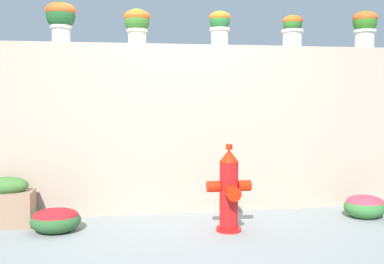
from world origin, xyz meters
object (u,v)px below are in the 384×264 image
object	(u,v)px
potted_plant_1	(61,17)
flower_bush_left	(365,205)
fire_hydrant	(229,192)
potted_plant_2	(137,23)
flower_bush_right	(56,219)
planter_box	(7,203)
potted_plant_4	(292,29)
potted_plant_5	(365,25)
potted_plant_3	(220,25)

from	to	relation	value
potted_plant_1	flower_bush_left	bearing A→B (deg)	-12.30
fire_hydrant	flower_bush_left	size ratio (longest dim) A/B	1.91
potted_plant_2	flower_bush_right	distance (m)	2.29
flower_bush_left	potted_plant_2	bearing A→B (deg)	163.68
flower_bush_left	flower_bush_right	size ratio (longest dim) A/B	0.92
flower_bush_left	planter_box	world-z (taller)	planter_box
potted_plant_4	potted_plant_5	bearing A→B (deg)	-2.77
potted_plant_5	fire_hydrant	world-z (taller)	potted_plant_5
potted_plant_5	fire_hydrant	size ratio (longest dim) A/B	0.55
potted_plant_1	fire_hydrant	bearing A→B (deg)	-30.27
potted_plant_2	potted_plant_4	world-z (taller)	potted_plant_2
potted_plant_3	potted_plant_4	world-z (taller)	potted_plant_3
flower_bush_right	potted_plant_5	bearing A→B (deg)	10.80
potted_plant_1	flower_bush_left	distance (m)	3.89
potted_plant_5	planter_box	distance (m)	4.50
potted_plant_4	flower_bush_right	xyz separation A→B (m)	(-2.65, -0.72, -1.98)
potted_plant_5	potted_plant_2	bearing A→B (deg)	178.95
potted_plant_4	flower_bush_right	distance (m)	3.38
potted_plant_5	flower_bush_right	xyz separation A→B (m)	(-3.54, -0.67, -2.03)
potted_plant_5	flower_bush_left	distance (m)	2.15
potted_plant_4	flower_bush_left	size ratio (longest dim) A/B	0.89
potted_plant_4	fire_hydrant	world-z (taller)	potted_plant_4
potted_plant_2	flower_bush_left	world-z (taller)	potted_plant_2
potted_plant_1	potted_plant_5	distance (m)	3.54
fire_hydrant	flower_bush_right	world-z (taller)	fire_hydrant
potted_plant_5	potted_plant_3	bearing A→B (deg)	-179.47
fire_hydrant	flower_bush_right	xyz separation A→B (m)	(-1.66, 0.24, -0.27)
potted_plant_3	flower_bush_right	xyz separation A→B (m)	(-1.75, -0.66, -2.00)
potted_plant_3	potted_plant_4	xyz separation A→B (m)	(0.89, 0.06, -0.02)
potted_plant_3	fire_hydrant	bearing A→B (deg)	-96.07
potted_plant_3	flower_bush_left	xyz separation A→B (m)	(1.47, -0.64, -1.99)
potted_plant_3	potted_plant_5	bearing A→B (deg)	0.53
potted_plant_3	flower_bush_right	size ratio (longest dim) A/B	0.84
potted_plant_4	flower_bush_left	xyz separation A→B (m)	(0.58, -0.70, -1.97)
flower_bush_left	flower_bush_right	world-z (taller)	flower_bush_left
potted_plant_3	potted_plant_1	bearing A→B (deg)	177.83
fire_hydrant	flower_bush_left	world-z (taller)	fire_hydrant
flower_bush_left	flower_bush_right	bearing A→B (deg)	-179.63
potted_plant_3	potted_plant_4	bearing A→B (deg)	3.83
potted_plant_4	planter_box	world-z (taller)	potted_plant_4
potted_plant_2	potted_plant_5	distance (m)	2.72
flower_bush_right	planter_box	size ratio (longest dim) A/B	0.93
potted_plant_3	flower_bush_left	bearing A→B (deg)	-23.40
potted_plant_1	potted_plant_4	world-z (taller)	potted_plant_1
potted_plant_4	fire_hydrant	size ratio (longest dim) A/B	0.46
planter_box	fire_hydrant	bearing A→B (deg)	-13.35
potted_plant_5	flower_bush_left	world-z (taller)	potted_plant_5
potted_plant_3	flower_bush_right	distance (m)	2.74
flower_bush_left	potted_plant_1	bearing A→B (deg)	167.70
fire_hydrant	potted_plant_5	bearing A→B (deg)	26.07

